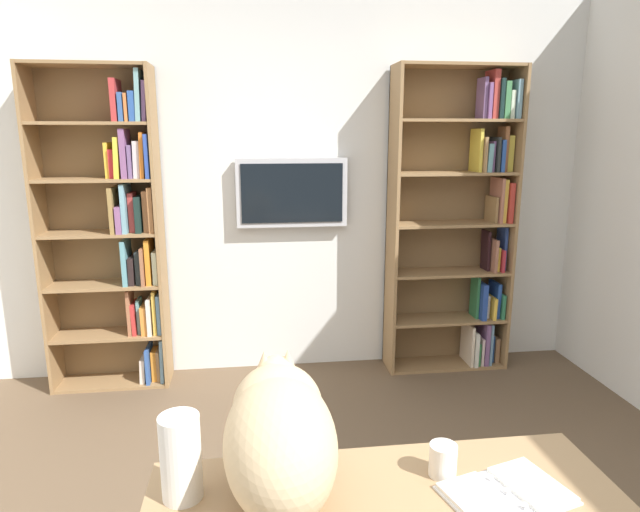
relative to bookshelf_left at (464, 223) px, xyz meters
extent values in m
cube|color=silver|center=(1.31, -0.17, 0.26)|extent=(4.52, 0.06, 2.70)
cube|color=#937047|center=(-0.32, 0.02, 0.00)|extent=(0.02, 0.28, 2.17)
cube|color=#937047|center=(0.54, 0.02, 0.00)|extent=(0.02, 0.28, 2.17)
cube|color=brown|center=(0.11, -0.11, 0.00)|extent=(0.88, 0.01, 2.17)
cube|color=#937047|center=(0.11, 0.02, -1.08)|extent=(0.84, 0.27, 0.02)
cube|color=#937047|center=(0.11, 0.02, -0.72)|extent=(0.84, 0.27, 0.02)
cube|color=#937047|center=(0.11, 0.02, -0.36)|extent=(0.84, 0.27, 0.02)
cube|color=#937047|center=(0.11, 0.02, 0.00)|extent=(0.84, 0.27, 0.02)
cube|color=#937047|center=(0.11, 0.02, 0.36)|extent=(0.84, 0.27, 0.02)
cube|color=#937047|center=(0.11, 0.02, 0.72)|extent=(0.84, 0.27, 0.02)
cube|color=#937047|center=(0.11, 0.02, 1.07)|extent=(0.84, 0.27, 0.02)
cube|color=#926A49|center=(-0.29, 0.02, -0.97)|extent=(0.03, 0.14, 0.19)
cube|color=#284B8D|center=(-0.25, 0.01, -0.96)|extent=(0.03, 0.14, 0.21)
cube|color=#668FB0|center=(-0.22, 0.04, -0.91)|extent=(0.02, 0.19, 0.32)
cube|color=slate|center=(-0.19, 0.03, -0.91)|extent=(0.03, 0.22, 0.32)
cube|color=beige|center=(-0.16, 0.03, -0.96)|extent=(0.02, 0.21, 0.21)
cube|color=#357F47|center=(-0.13, 0.04, -0.98)|extent=(0.02, 0.20, 0.17)
cube|color=silver|center=(-0.10, 0.04, -0.94)|extent=(0.03, 0.23, 0.26)
cube|color=beige|center=(-0.07, 0.03, -0.91)|extent=(0.02, 0.22, 0.31)
cube|color=#2B734F|center=(-0.29, 0.04, -0.62)|extent=(0.02, 0.19, 0.18)
cube|color=#244A9F|center=(-0.26, 0.02, -0.58)|extent=(0.03, 0.17, 0.26)
cube|color=yellow|center=(-0.22, 0.03, -0.63)|extent=(0.03, 0.22, 0.16)
cube|color=silver|center=(-0.19, 0.03, -0.62)|extent=(0.03, 0.13, 0.17)
cube|color=#244294|center=(-0.14, 0.02, -0.57)|extent=(0.04, 0.23, 0.27)
cube|color=#2E7142|center=(-0.11, 0.03, -0.55)|extent=(0.02, 0.13, 0.32)
cube|color=#2B448B|center=(-0.29, 0.01, -0.19)|extent=(0.02, 0.14, 0.32)
cube|color=#AC2A36|center=(-0.26, 0.04, -0.27)|extent=(0.02, 0.20, 0.16)
cube|color=yellow|center=(-0.23, 0.02, -0.26)|extent=(0.02, 0.18, 0.18)
cube|color=#96604B|center=(-0.20, 0.02, -0.23)|extent=(0.02, 0.24, 0.24)
cube|color=black|center=(-0.17, 0.02, -0.20)|extent=(0.03, 0.13, 0.29)
cube|color=#B03229|center=(-0.29, 0.03, 0.15)|extent=(0.03, 0.23, 0.28)
cube|color=#ECC146|center=(-0.25, 0.04, 0.16)|extent=(0.03, 0.15, 0.31)
cube|color=#9E614C|center=(-0.22, 0.04, 0.17)|extent=(0.02, 0.20, 0.32)
cube|color=olive|center=(-0.19, 0.02, 0.10)|extent=(0.02, 0.19, 0.18)
cube|color=#DBC849|center=(-0.28, 0.01, 0.49)|extent=(0.04, 0.12, 0.25)
cube|color=#9C5F38|center=(-0.24, 0.03, 0.52)|extent=(0.03, 0.14, 0.31)
cube|color=#284E9F|center=(-0.20, 0.03, 0.48)|extent=(0.03, 0.20, 0.22)
cube|color=#252A2A|center=(-0.17, 0.04, 0.49)|extent=(0.02, 0.20, 0.24)
cube|color=slate|center=(-0.14, 0.01, 0.47)|extent=(0.02, 0.20, 0.21)
cube|color=#6299A1|center=(-0.11, 0.04, 0.46)|extent=(0.04, 0.18, 0.20)
cube|color=#9B754A|center=(-0.08, 0.02, 0.49)|extent=(0.02, 0.23, 0.24)
cube|color=gold|center=(-0.05, 0.02, 0.51)|extent=(0.02, 0.19, 0.29)
cube|color=#729EAF|center=(-0.29, 0.02, 0.85)|extent=(0.03, 0.23, 0.26)
cube|color=silver|center=(-0.25, 0.01, 0.82)|extent=(0.03, 0.21, 0.19)
cube|color=#40804D|center=(-0.21, 0.02, 0.85)|extent=(0.04, 0.23, 0.25)
cube|color=black|center=(-0.17, 0.03, 0.86)|extent=(0.03, 0.20, 0.26)
cube|color=#B13B35|center=(-0.13, 0.02, 0.89)|extent=(0.04, 0.17, 0.32)
cube|color=#784E86|center=(-0.09, 0.02, 0.84)|extent=(0.02, 0.18, 0.24)
cube|color=slate|center=(-0.07, 0.02, 0.86)|extent=(0.03, 0.14, 0.27)
cube|color=#937047|center=(2.14, 0.02, -0.02)|extent=(0.02, 0.28, 2.14)
cube|color=#937047|center=(2.89, 0.02, -0.02)|extent=(0.02, 0.28, 2.14)
cube|color=brown|center=(2.51, -0.11, -0.02)|extent=(0.78, 0.01, 2.14)
cube|color=#937047|center=(2.51, 0.02, -1.08)|extent=(0.73, 0.27, 0.02)
cube|color=#937047|center=(2.51, 0.02, -0.72)|extent=(0.73, 0.27, 0.02)
cube|color=#937047|center=(2.51, 0.02, -0.37)|extent=(0.73, 0.27, 0.02)
cube|color=#937047|center=(2.51, 0.02, -0.02)|extent=(0.73, 0.27, 0.02)
cube|color=#937047|center=(2.51, 0.02, 0.34)|extent=(0.73, 0.27, 0.02)
cube|color=#937047|center=(2.51, 0.02, 0.69)|extent=(0.73, 0.27, 0.02)
cube|color=#937047|center=(2.51, 0.02, 1.04)|extent=(0.73, 0.27, 0.02)
cube|color=#6B93AC|center=(2.17, 0.03, -0.91)|extent=(0.03, 0.20, 0.31)
cube|color=#A26E3F|center=(2.20, 0.02, -0.96)|extent=(0.02, 0.18, 0.22)
cube|color=orange|center=(2.23, 0.03, -0.96)|extent=(0.04, 0.14, 0.22)
cube|color=#3359A0|center=(2.26, 0.04, -0.94)|extent=(0.02, 0.21, 0.25)
cube|color=beige|center=(2.30, 0.03, -0.98)|extent=(0.04, 0.18, 0.17)
cube|color=#628CAC|center=(2.17, 0.02, -0.58)|extent=(0.02, 0.20, 0.28)
cube|color=gold|center=(2.20, 0.02, -0.56)|extent=(0.02, 0.21, 0.30)
cube|color=silver|center=(2.23, 0.04, -0.59)|extent=(0.03, 0.21, 0.25)
cube|color=orange|center=(2.27, 0.03, -0.61)|extent=(0.04, 0.19, 0.20)
cube|color=#629D9D|center=(2.31, 0.02, -0.59)|extent=(0.02, 0.13, 0.24)
cube|color=red|center=(2.34, 0.02, -0.61)|extent=(0.03, 0.19, 0.21)
cube|color=#A16342|center=(2.36, 0.03, -0.56)|extent=(0.02, 0.17, 0.31)
cube|color=beige|center=(2.17, 0.02, -0.25)|extent=(0.03, 0.22, 0.22)
cube|color=orange|center=(2.21, 0.02, -0.21)|extent=(0.03, 0.21, 0.30)
cube|color=#985F40|center=(2.25, 0.04, -0.23)|extent=(0.02, 0.24, 0.25)
cube|color=#232A2A|center=(2.28, 0.03, -0.25)|extent=(0.03, 0.17, 0.22)
cube|color=black|center=(2.32, 0.02, -0.27)|extent=(0.04, 0.21, 0.19)
cube|color=#5996A2|center=(2.36, 0.03, -0.21)|extent=(0.03, 0.21, 0.30)
cube|color=#9F683B|center=(2.17, 0.04, 0.14)|extent=(0.03, 0.19, 0.29)
cube|color=#A3683F|center=(2.21, 0.02, 0.13)|extent=(0.03, 0.17, 0.27)
cube|color=black|center=(2.26, 0.02, 0.11)|extent=(0.04, 0.22, 0.23)
cube|color=#B63A37|center=(2.30, 0.02, 0.12)|extent=(0.03, 0.14, 0.26)
cube|color=#6D9EAE|center=(2.34, 0.03, 0.15)|extent=(0.03, 0.23, 0.32)
cube|color=#855382|center=(2.37, 0.03, 0.08)|extent=(0.04, 0.24, 0.18)
cube|color=olive|center=(2.41, 0.03, 0.14)|extent=(0.03, 0.24, 0.30)
cube|color=#2A469D|center=(2.17, 0.03, 0.49)|extent=(0.03, 0.24, 0.28)
cube|color=orange|center=(2.20, 0.02, 0.49)|extent=(0.03, 0.20, 0.29)
cube|color=silver|center=(2.24, 0.03, 0.46)|extent=(0.05, 0.16, 0.24)
cube|color=slate|center=(2.28, 0.02, 0.45)|extent=(0.02, 0.23, 0.21)
cube|color=#815181|center=(2.31, 0.04, 0.50)|extent=(0.04, 0.19, 0.31)
cube|color=gold|center=(2.36, 0.02, 0.48)|extent=(0.04, 0.22, 0.26)
cube|color=red|center=(2.40, 0.03, 0.44)|extent=(0.03, 0.15, 0.18)
cube|color=gold|center=(2.43, 0.02, 0.46)|extent=(0.02, 0.14, 0.23)
cube|color=slate|center=(2.17, 0.02, 0.82)|extent=(0.03, 0.20, 0.25)
cube|color=#72A4A5|center=(2.20, 0.02, 0.86)|extent=(0.04, 0.24, 0.32)
cube|color=#2A519D|center=(2.24, 0.04, 0.79)|extent=(0.04, 0.18, 0.18)
cube|color=orange|center=(2.28, 0.04, 0.79)|extent=(0.02, 0.18, 0.17)
cube|color=#345794|center=(2.31, 0.02, 0.79)|extent=(0.03, 0.23, 0.18)
cube|color=#B93434|center=(2.35, 0.03, 0.83)|extent=(0.03, 0.20, 0.26)
cube|color=#B7B7BC|center=(1.24, -0.09, 0.22)|extent=(0.78, 0.06, 0.48)
cube|color=black|center=(1.24, -0.05, 0.22)|extent=(0.71, 0.01, 0.41)
cube|color=#A37F56|center=(1.18, 2.47, -0.36)|extent=(1.31, 0.56, 0.03)
ellipsoid|color=#D1B284|center=(1.46, 2.39, -0.18)|extent=(0.30, 0.53, 0.32)
ellipsoid|color=#D1B284|center=(1.46, 2.28, -0.14)|extent=(0.26, 0.29, 0.24)
sphere|color=#D1B284|center=(1.46, 2.21, -0.07)|extent=(0.13, 0.13, 0.13)
cone|color=#D1B284|center=(1.43, 2.21, -0.03)|extent=(0.06, 0.06, 0.07)
cone|color=#D1B284|center=(1.50, 2.21, -0.03)|extent=(0.06, 0.06, 0.07)
cone|color=beige|center=(1.43, 2.21, -0.03)|extent=(0.03, 0.03, 0.05)
cone|color=beige|center=(1.50, 2.21, -0.03)|extent=(0.03, 0.03, 0.05)
cube|color=white|center=(0.77, 2.45, -0.34)|extent=(0.20, 0.25, 0.01)
cube|color=white|center=(0.94, 2.50, -0.34)|extent=(0.20, 0.25, 0.01)
cube|color=white|center=(0.85, 2.48, -0.34)|extent=(0.09, 0.22, 0.01)
cube|color=white|center=(0.77, 2.45, -0.33)|extent=(0.19, 0.24, 0.01)
cube|color=white|center=(0.94, 2.50, -0.33)|extent=(0.19, 0.24, 0.01)
cylinder|color=silver|center=(0.83, 2.54, -0.32)|extent=(0.02, 0.02, 0.01)
cylinder|color=silver|center=(0.85, 2.48, -0.32)|extent=(0.02, 0.02, 0.01)
cylinder|color=silver|center=(0.87, 2.41, -0.32)|extent=(0.02, 0.02, 0.01)
cylinder|color=white|center=(1.73, 2.36, -0.22)|extent=(0.11, 0.11, 0.24)
cylinder|color=white|center=(0.99, 2.36, -0.29)|extent=(0.08, 0.08, 0.10)
camera|label=1|loc=(1.52, 3.70, 0.63)|focal=30.37mm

